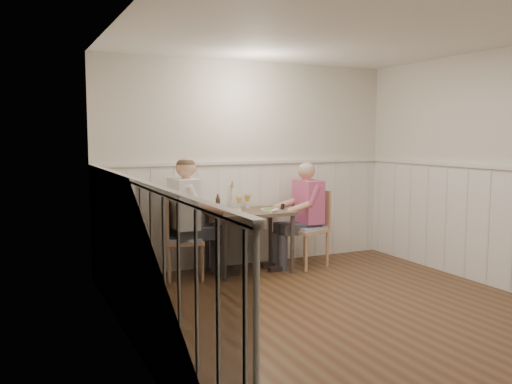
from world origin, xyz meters
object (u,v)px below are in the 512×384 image
at_px(dining_table, 249,219).
at_px(man_in_pink, 305,222).
at_px(beer_bottle, 218,203).
at_px(diner_cream, 188,227).
at_px(chair_left, 180,237).
at_px(grass_vase, 230,195).
at_px(chair_right, 309,225).

height_order(dining_table, man_in_pink, man_in_pink).
distance_m(man_in_pink, beer_bottle, 1.15).
distance_m(man_in_pink, diner_cream, 1.55).
distance_m(chair_left, man_in_pink, 1.63).
bearing_deg(diner_cream, grass_vase, 26.01).
bearing_deg(beer_bottle, chair_right, -12.39).
bearing_deg(man_in_pink, diner_cream, 178.60).
height_order(man_in_pink, beer_bottle, man_in_pink).
relative_size(chair_left, grass_vase, 2.49).
relative_size(man_in_pink, beer_bottle, 6.75).
xyz_separation_m(chair_left, beer_bottle, (0.54, 0.19, 0.34)).
relative_size(diner_cream, beer_bottle, 7.19).
relative_size(diner_cream, grass_vase, 3.91).
bearing_deg(chair_right, man_in_pink, -179.03).
height_order(chair_right, grass_vase, grass_vase).
relative_size(chair_left, beer_bottle, 4.59).
xyz_separation_m(dining_table, chair_right, (0.81, -0.05, -0.13)).
bearing_deg(chair_left, beer_bottle, 19.55).
height_order(dining_table, diner_cream, diner_cream).
height_order(chair_right, chair_left, chair_right).
height_order(dining_table, grass_vase, grass_vase).
bearing_deg(dining_table, man_in_pink, -4.16).
xyz_separation_m(dining_table, chair_left, (-0.87, 0.00, -0.15)).
height_order(man_in_pink, grass_vase, man_in_pink).
relative_size(man_in_pink, grass_vase, 3.67).
height_order(chair_left, beer_bottle, beer_bottle).
bearing_deg(grass_vase, beer_bottle, -152.13).
distance_m(chair_left, diner_cream, 0.14).
distance_m(chair_left, beer_bottle, 0.67).
relative_size(chair_right, grass_vase, 2.63).
relative_size(dining_table, man_in_pink, 0.72).
bearing_deg(diner_cream, chair_right, -1.32).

